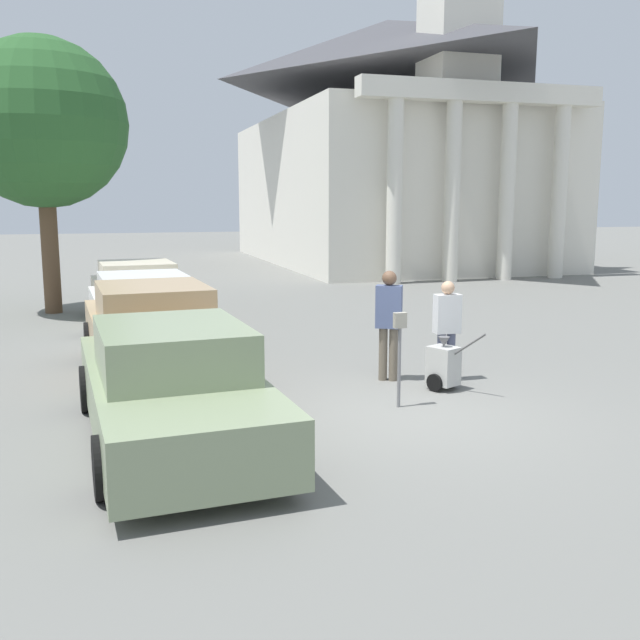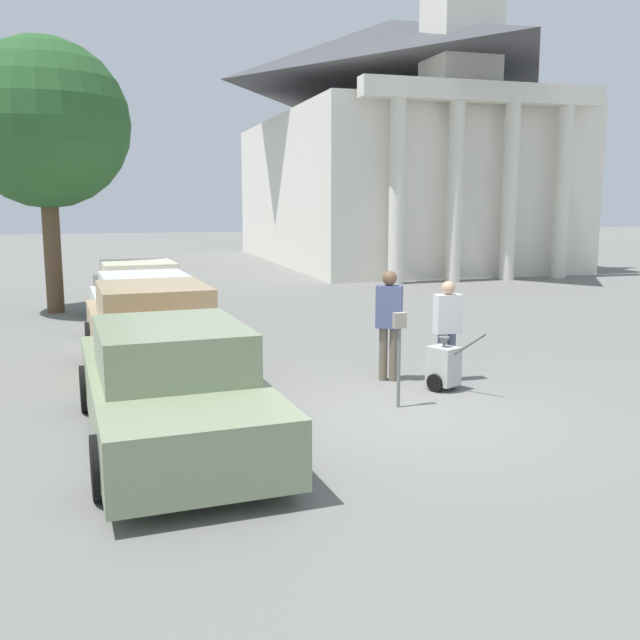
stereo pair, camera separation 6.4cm
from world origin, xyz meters
TOP-DOWN VIEW (x-y plane):
  - ground_plane at (0.00, 0.00)m, footprint 120.00×120.00m
  - parked_car_sage at (-3.18, -0.15)m, footprint 2.29×5.26m
  - parked_car_tan at (-3.18, 3.16)m, footprint 2.31×5.09m
  - parked_car_white at (-3.18, 5.89)m, footprint 2.27×5.16m
  - parked_car_cream at (-3.18, 8.91)m, footprint 2.25×4.74m
  - parking_meter at (0.06, 0.36)m, footprint 0.18×0.09m
  - person_worker at (0.51, 1.85)m, footprint 0.47×0.40m
  - person_supervisor at (1.41, 1.55)m, footprint 0.43×0.24m
  - equipment_cart at (1.12, 1.05)m, footprint 0.61×0.97m
  - church at (9.39, 23.65)m, footprint 11.47×18.45m
  - shade_tree at (-5.25, 11.14)m, footprint 4.29×4.29m

SIDE VIEW (x-z plane):
  - ground_plane at x=0.00m, z-range 0.00..0.00m
  - equipment_cart at x=1.12m, z-range -0.11..0.89m
  - parked_car_sage at x=-3.18m, z-range -0.06..1.42m
  - parked_car_cream at x=-3.18m, z-range -0.06..1.43m
  - parked_car_white at x=-3.18m, z-range -0.04..1.44m
  - parked_car_tan at x=-3.18m, z-range -0.05..1.53m
  - person_supervisor at x=1.41m, z-range 0.11..1.77m
  - parking_meter at x=0.06m, z-range 0.27..1.65m
  - person_worker at x=0.51m, z-range 0.14..1.96m
  - shade_tree at x=-5.25m, z-range 1.34..8.38m
  - church at x=9.39m, z-range -6.53..18.53m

